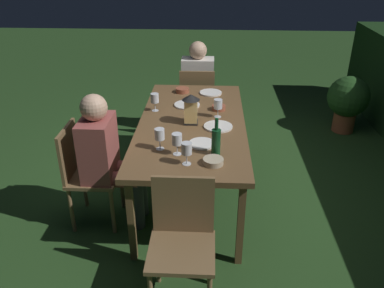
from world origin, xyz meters
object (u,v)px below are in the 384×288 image
Objects in this scene: person_in_cream at (198,82)px; bowl_salad at (213,161)px; plate_b at (202,144)px; dining_table at (192,127)px; lantern_centerpiece at (191,107)px; bowl_olives at (182,90)px; chair_side_left_b at (86,170)px; chair_head_near at (197,100)px; chair_head_far at (182,238)px; wine_glass_e at (218,105)px; bowl_bread at (219,107)px; green_bottle_on_table at (216,141)px; plate_d at (187,105)px; person_in_rust at (107,155)px; wine_glass_c at (160,135)px; potted_plant_by_hedge at (348,100)px; wine_glass_b at (177,140)px; wine_glass_a at (186,150)px; wine_glass_d at (155,99)px; plate_a at (211,93)px; plate_c at (218,126)px.

bowl_salad is at bearing 4.97° from person_in_cream.
person_in_cream is 1.88m from plate_b.
plate_b is (0.44, 0.10, 0.06)m from dining_table.
lantern_centerpiece reaches higher than dining_table.
bowl_olives is at bearing -167.63° from bowl_salad.
chair_side_left_b is 1.89m from chair_head_near.
chair_head_near reaches higher than bowl_salad.
chair_head_far is 0.85m from plate_b.
wine_glass_e is 0.20m from bowl_bread.
dining_table is 0.65m from green_bottle_on_table.
plate_d is at bearing -169.81° from dining_table.
wine_glass_e is (-0.56, 0.89, 0.23)m from person_in_rust.
potted_plant_by_hedge is (-2.04, 2.08, -0.45)m from wine_glass_c.
person_in_rust is (0.45, -0.66, -0.06)m from dining_table.
chair_head_near is at bearing -173.55° from green_bottle_on_table.
chair_side_left_b is at bearing -62.55° from dining_table.
plate_d is (-0.82, -0.17, 0.00)m from plate_b.
wine_glass_e is 1.31× the size of bowl_bread.
chair_head_far is 0.60m from bowl_salad.
potted_plant_by_hedge is (-1.95, 1.76, -0.34)m from plate_b.
person_in_cream is 2.06m from wine_glass_b.
wine_glass_a is 0.35m from plate_b.
bowl_olives is (-1.20, 0.52, 0.14)m from person_in_rust.
chair_side_left_b is at bearing -97.95° from wine_glass_c.
wine_glass_a is 0.24× the size of potted_plant_by_hedge.
wine_glass_a is 1.14× the size of bowl_salad.
chair_side_left_b reaches higher than bowl_olives.
person_in_cream reaches higher than plate_d.
person_in_rust is at bearing -57.78° from lantern_centerpiece.
bowl_bread is at bearing 139.92° from dining_table.
green_bottle_on_table is 1.38× the size of plate_b.
plate_d is (0.86, -0.07, 0.27)m from chair_head_near.
plate_d reaches higher than potted_plant_by_hedge.
wine_glass_d is (-1.47, -0.36, 0.38)m from chair_head_far.
plate_a is at bearing 163.50° from wine_glass_c.
potted_plant_by_hedge is at bearing 119.88° from wine_glass_d.
wine_glass_b is 2.91m from potted_plant_by_hedge.
chair_head_far is at bearing -17.88° from green_bottle_on_table.
green_bottle_on_table is 1.00m from wine_glass_d.
plate_c is (-0.33, 1.09, 0.27)m from chair_side_left_b.
plate_d is (1.06, -0.07, 0.12)m from person_in_cream.
bowl_bread is (-0.88, 0.03, -0.08)m from green_bottle_on_table.
plate_d is (-0.41, -0.06, -0.14)m from lantern_centerpiece.
chair_head_far is 0.74m from wine_glass_b.
person_in_rust is 7.79× the size of bowl_salad.
person_in_cream is 7.79× the size of bowl_salad.
bowl_bread reaches higher than plate_a.
person_in_rust reaches higher than lantern_centerpiece.
person_in_rust reaches higher than chair_head_far.
bowl_olives is (-0.02, -0.30, 0.02)m from plate_a.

